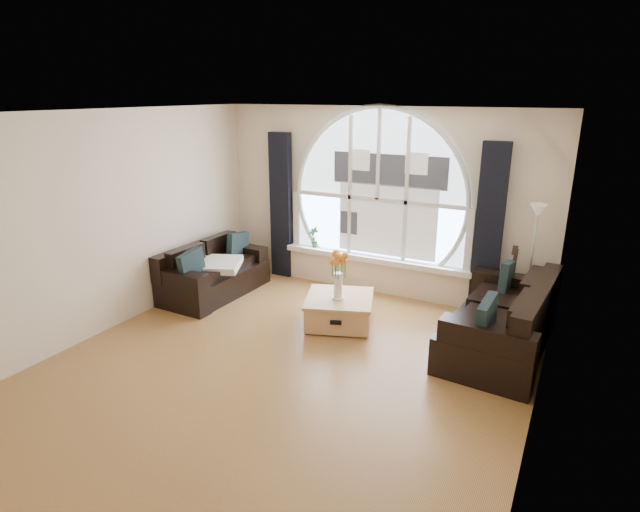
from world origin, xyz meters
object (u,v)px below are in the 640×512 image
at_px(sofa_left, 214,268).
at_px(floor_lamp, 531,267).
at_px(sofa_right, 500,319).
at_px(guitar, 512,283).
at_px(coffee_chest, 339,309).
at_px(potted_plant, 314,237).
at_px(vase_flowers, 338,270).

xyz_separation_m(sofa_left, floor_lamp, (4.23, 0.99, 0.40)).
distance_m(sofa_right, guitar, 0.93).
distance_m(coffee_chest, potted_plant, 1.75).
relative_size(vase_flowers, guitar, 0.66).
height_order(guitar, potted_plant, guitar).
height_order(sofa_right, vase_flowers, vase_flowers).
relative_size(sofa_right, potted_plant, 5.91).
bearing_deg(sofa_left, guitar, 16.03).
relative_size(coffee_chest, guitar, 0.79).
distance_m(coffee_chest, floor_lamp, 2.46).
bearing_deg(sofa_left, coffee_chest, -0.76).
distance_m(coffee_chest, guitar, 2.26).
bearing_deg(guitar, potted_plant, -173.52).
height_order(vase_flowers, floor_lamp, floor_lamp).
distance_m(vase_flowers, potted_plant, 1.73).
height_order(sofa_right, coffee_chest, sofa_right).
bearing_deg(guitar, vase_flowers, -138.63).
xyz_separation_m(vase_flowers, floor_lamp, (2.13, 1.14, 0.04)).
relative_size(vase_flowers, potted_plant, 2.15).
distance_m(floor_lamp, guitar, 0.34).
bearing_deg(potted_plant, floor_lamp, -3.91).
relative_size(coffee_chest, vase_flowers, 1.20).
bearing_deg(sofa_right, coffee_chest, -169.28).
distance_m(sofa_left, guitar, 4.16).
distance_m(sofa_right, coffee_chest, 1.96).
bearing_deg(coffee_chest, sofa_left, 158.15).
distance_m(sofa_right, potted_plant, 3.21).
bearing_deg(potted_plant, sofa_right, -19.95).
distance_m(sofa_left, sofa_right, 4.04).
bearing_deg(vase_flowers, floor_lamp, 28.13).
height_order(coffee_chest, floor_lamp, floor_lamp).
height_order(sofa_left, coffee_chest, sofa_left).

